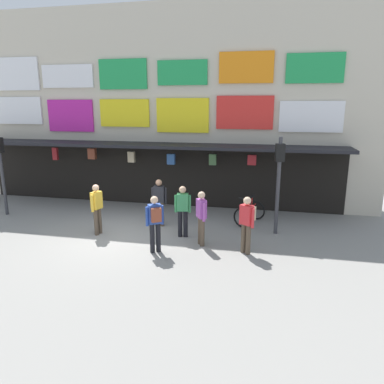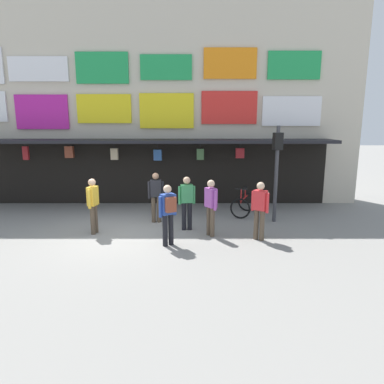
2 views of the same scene
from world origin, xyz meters
TOP-DOWN VIEW (x-y plane):
  - ground_plane at (0.00, 0.00)m, footprint 80.00×80.00m
  - shopfront at (-0.00, 4.57)m, footprint 18.00×2.60m
  - traffic_light_far at (5.01, 1.33)m, footprint 0.32×0.34m
  - bicycle_parked at (4.11, 2.17)m, footprint 1.10×1.34m
  - pedestrian_in_black at (2.78, -0.17)m, footprint 0.37×0.47m
  - pedestrian_in_red at (-0.73, 0.05)m, footprint 0.28×0.52m
  - pedestrian_in_yellow at (4.15, -0.50)m, footprint 0.48×0.47m
  - pedestrian_in_white at (1.03, 1.24)m, footprint 0.53×0.27m
  - pedestrian_in_purple at (2.06, 0.40)m, footprint 0.52×0.28m
  - pedestrian_in_blue at (1.59, -1.00)m, footprint 0.48×0.47m

SIDE VIEW (x-z plane):
  - ground_plane at x=0.00m, z-range 0.00..0.00m
  - bicycle_parked at x=4.11m, z-range -0.13..0.92m
  - pedestrian_in_black at x=2.78m, z-range 0.11..1.79m
  - pedestrian_in_red at x=-0.73m, z-range 0.11..1.79m
  - pedestrian_in_white at x=1.03m, z-range 0.11..1.79m
  - pedestrian_in_purple at x=2.06m, z-range 0.11..1.79m
  - pedestrian_in_yellow at x=4.15m, z-range 0.14..1.82m
  - pedestrian_in_blue at x=1.59m, z-range 0.14..1.82m
  - traffic_light_far at x=5.01m, z-range 0.54..3.74m
  - shopfront at x=0.00m, z-range -0.04..7.96m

